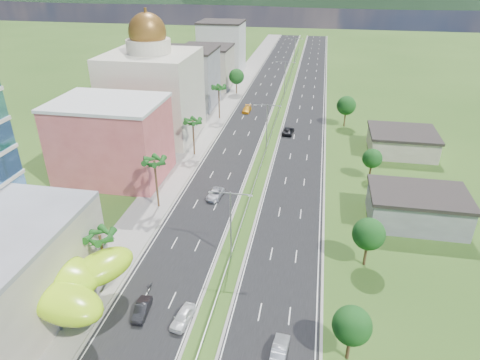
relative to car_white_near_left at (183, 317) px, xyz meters
The scene contains 34 objects.
ground 4.64m from the car_white_near_left, 45.56° to the left, with size 500.00×500.00×0.00m, color #2D5119.
road_left 93.37m from the car_white_near_left, 92.64° to the left, with size 11.00×260.00×0.04m, color black.
road_right 93.88m from the car_white_near_left, 83.46° to the left, with size 11.00×260.00×0.04m, color black.
sidewalk_left 94.28m from the car_white_near_left, 98.42° to the left, with size 7.00×260.00×0.12m, color gray.
median_guardrail 75.32m from the car_white_near_left, 87.57° to the left, with size 0.10×216.06×0.76m.
streetlight_median_b 14.88m from the car_white_near_left, 76.44° to the left, with size 6.04×0.25×11.00m.
streetlight_median_c 53.69m from the car_white_near_left, 86.56° to the left, with size 6.04×0.25×11.00m.
streetlight_median_d 98.49m from the car_white_near_left, 88.13° to the left, with size 6.04×0.25×11.00m.
streetlight_median_e 143.42m from the car_white_near_left, 88.72° to the left, with size 6.04×0.25×11.00m.
lime_canopy 17.33m from the car_white_near_left, behind, with size 18.00×15.00×7.40m.
pink_shophouse 43.63m from the car_white_near_left, 125.12° to the left, with size 20.00×15.00×15.00m, color #C75351.
domed_building 64.19m from the car_white_near_left, 113.06° to the left, with size 20.00×20.00×28.70m.
midrise_grey 86.90m from the car_white_near_left, 105.95° to the left, with size 16.00×15.00×16.00m, color gray.
midrise_beige 108.07m from the car_white_near_left, 102.74° to the left, with size 16.00×15.00×13.00m, color #A79D8A.
midrise_white 130.71m from the car_white_near_left, 100.51° to the left, with size 16.00×15.00×18.00m, color silver.
shed_near 42.13m from the car_white_near_left, 42.17° to the left, with size 15.00×10.00×5.00m, color gray.
shed_far 67.07m from the car_white_near_left, 60.32° to the left, with size 14.00×12.00×4.40m, color #A79D8A.
palm_tree_b 14.77m from the car_white_near_left, 156.84° to the left, with size 3.60×3.60×8.10m.
palm_tree_c 29.13m from the car_white_near_left, 115.96° to the left, with size 3.60×3.60×9.60m.
palm_tree_d 50.26m from the car_white_near_left, 104.30° to the left, with size 3.60×3.60×8.60m.
palm_tree_e 74.67m from the car_white_near_left, 99.53° to the left, with size 3.60×3.60×9.40m.
leafy_tree_lfar 99.14m from the car_white_near_left, 97.13° to the left, with size 4.90×4.90×8.05m.
leafy_tree_ra 19.68m from the car_white_near_left, ahead, with size 4.20×4.20×6.90m.
leafy_tree_rb 27.29m from the car_white_near_left, 34.51° to the left, with size 4.55×4.55×7.47m.
leafy_tree_rc 50.19m from the car_white_near_left, 59.78° to the left, with size 3.85×3.85×6.33m.
leafy_tree_rd 76.42m from the car_white_near_left, 73.86° to the left, with size 4.90×4.90×8.05m.
mountain_ridge 457.65m from the car_white_near_left, 82.06° to the left, with size 860.00×140.00×90.00m, color black, non-canonical shape.
car_white_near_left is the anchor object (origin of this frame).
car_dark_left 5.35m from the car_white_near_left, behind, with size 1.51×4.32×1.42m, color black.
car_silver_mid_left 30.34m from the car_white_near_left, 96.09° to the left, with size 2.31×5.00×1.39m, color #B5B6BD.
car_yellow_far_left 80.41m from the car_white_near_left, 94.17° to the left, with size 2.10×5.17×1.50m, color gold.
car_silver_right 12.20m from the car_white_near_left, 12.66° to the right, with size 1.62×4.65×1.53m, color #AAACB2.
car_dark_far_right 65.38m from the car_white_near_left, 83.68° to the left, with size 2.49×5.40×1.50m, color black.
motorcycle 7.50m from the car_white_near_left, 142.55° to the left, with size 0.60×2.00×1.28m, color black.
Camera 1 is at (10.41, -39.29, 38.79)m, focal length 32.00 mm.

